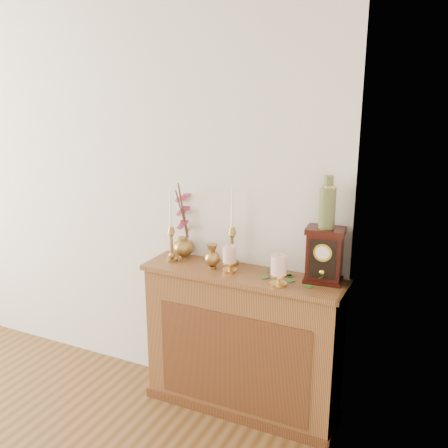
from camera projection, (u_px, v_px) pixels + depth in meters
The scene contains 10 objects.
console_shelf at pixel (242, 347), 3.25m from camera, with size 1.24×0.34×0.93m.
candlestick_left at pixel (171, 238), 3.26m from camera, with size 0.08×0.08×0.46m.
candlestick_center at pixel (232, 240), 3.20m from camera, with size 0.08×0.08×0.49m.
bud_vase at pixel (212, 257), 3.15m from camera, with size 0.10×0.10×0.15m.
ginger_jar at pixel (184, 222), 3.35m from camera, with size 0.20×0.22×0.49m.
pillar_candle_left at pixel (229, 257), 3.10m from camera, with size 0.09×0.09×0.17m.
pillar_candle_right at pixel (279, 269), 2.89m from camera, with size 0.10×0.10×0.19m.
ivy_garland at pixel (286, 278), 2.99m from camera, with size 0.37×0.12×0.07m.
mantel_clock at pixel (324, 256), 2.93m from camera, with size 0.23×0.17×0.32m.
ceramic_vase at pixel (327, 205), 2.85m from camera, with size 0.09×0.09×0.29m.
Camera 1 is at (2.55, -0.57, 2.07)m, focal length 42.00 mm.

